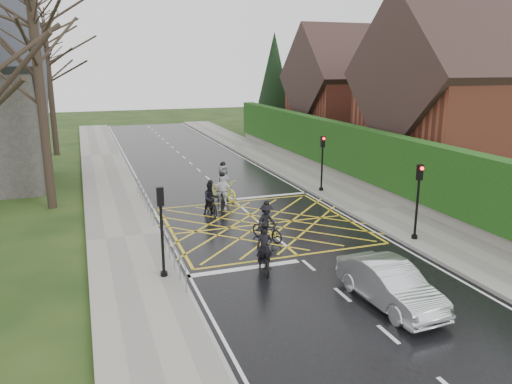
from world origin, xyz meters
TOP-DOWN VIEW (x-y plane):
  - ground at (0.00, 0.00)m, footprint 120.00×120.00m
  - road at (0.00, 0.00)m, footprint 9.00×80.00m
  - sidewalk_right at (6.00, 0.00)m, footprint 3.00×80.00m
  - sidewalk_left at (-6.00, 0.00)m, footprint 3.00×80.00m
  - stone_wall at (7.75, 6.00)m, footprint 0.50×38.00m
  - hedge at (7.75, 6.00)m, footprint 0.90×38.00m
  - house_near at (14.75, 4.00)m, footprint 11.80×9.80m
  - house_far at (14.75, 18.00)m, footprint 9.80×8.80m
  - conifer at (10.75, 26.00)m, footprint 4.60×4.60m
  - tree_near at (-9.00, 6.00)m, footprint 9.24×9.24m
  - tree_mid at (-10.00, 14.00)m, footprint 10.08×10.08m
  - tree_far at (-9.30, 22.00)m, footprint 8.40×8.40m
  - railing_south at (-4.65, -3.50)m, footprint 0.05×5.04m
  - railing_north at (-4.65, 4.00)m, footprint 0.05×6.04m
  - traffic_light_ne at (5.10, 4.20)m, footprint 0.24×0.31m
  - traffic_light_se at (5.10, -4.20)m, footprint 0.24×0.31m
  - traffic_light_sw at (-5.10, -4.50)m, footprint 0.24×0.31m
  - cyclist_rear at (-1.61, -4.84)m, footprint 1.00×1.88m
  - cyclist_back at (-1.74, 2.25)m, footprint 0.79×1.72m
  - cyclist_mid at (-0.47, -1.94)m, footprint 1.23×1.79m
  - cyclist_front at (-1.01, 2.78)m, footprint 1.22×1.98m
  - cyclist_lead at (-0.42, 4.73)m, footprint 1.38×2.22m
  - car at (1.01, -8.50)m, footprint 1.61×4.03m

SIDE VIEW (x-z plane):
  - ground at x=0.00m, z-range 0.00..0.00m
  - road at x=0.00m, z-range 0.00..0.01m
  - sidewalk_right at x=6.00m, z-range 0.00..0.15m
  - sidewalk_left at x=-6.00m, z-range 0.00..0.15m
  - stone_wall at x=7.75m, z-range 0.00..0.70m
  - cyclist_rear at x=-1.61m, z-range -0.31..1.43m
  - cyclist_mid at x=-0.47m, z-range -0.22..1.43m
  - cyclist_back at x=-1.74m, z-range -0.21..1.49m
  - car at x=1.01m, z-range 0.00..1.30m
  - cyclist_lead at x=-0.42m, z-range -0.31..1.73m
  - cyclist_front at x=-1.01m, z-range -0.25..1.67m
  - railing_south at x=-4.65m, z-range 0.27..1.29m
  - railing_north at x=-4.65m, z-range 0.27..1.30m
  - traffic_light_ne at x=5.10m, z-range 0.06..3.27m
  - traffic_light_se at x=5.10m, z-range 0.06..3.27m
  - traffic_light_sw at x=-5.10m, z-range 0.06..3.27m
  - hedge at x=7.75m, z-range 0.70..3.50m
  - house_far at x=14.75m, z-range -0.79..9.51m
  - house_near at x=14.75m, z-range -0.92..10.38m
  - conifer at x=10.75m, z-range -0.01..9.99m
  - tree_far at x=-9.30m, z-range 1.99..12.39m
  - tree_near at x=-9.00m, z-range 2.19..13.63m
  - tree_mid at x=-10.00m, z-range 2.39..14.87m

